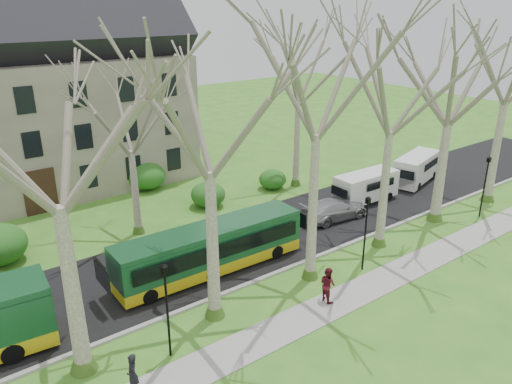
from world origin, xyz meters
The scene contains 15 objects.
ground centered at (0.00, 0.00, 0.00)m, with size 120.00×120.00×0.00m, color #367822.
sidewalk centered at (0.00, -2.50, 0.03)m, with size 70.00×2.00×0.06m, color gray.
road centered at (0.00, 5.50, 0.03)m, with size 80.00×8.00×0.06m, color black.
curb centered at (0.00, 1.50, 0.07)m, with size 80.00×0.25×0.14m, color #A5A39E.
building centered at (-6.00, 24.00, 8.07)m, with size 26.50×12.20×16.00m.
tree_row_verge centered at (0.00, 0.30, 7.00)m, with size 49.00×7.00×14.00m.
tree_row_far centered at (-1.33, 11.00, 6.00)m, with size 33.00×7.00×12.00m.
lamp_row centered at (0.00, -1.00, 2.57)m, with size 36.22×0.22×4.30m.
hedges centered at (-4.67, 14.00, 1.00)m, with size 30.60×8.60×2.00m.
bus_follow centered at (-0.85, 3.93, 1.42)m, with size 10.85×2.26×2.71m, color #154926, non-canonical shape.
sedan centered at (9.59, 4.79, 0.78)m, with size 2.01×4.94×1.43m, color #A2A2A6.
van_a centered at (13.67, 5.59, 1.17)m, with size 5.10×1.86×2.23m, color white, non-canonical shape.
van_b centered at (20.19, 5.94, 1.22)m, with size 5.33×1.94×2.32m, color white, non-canonical shape.
pedestrian_a centered at (-8.16, -2.15, 0.92)m, with size 0.63×0.41×1.72m, color black.
pedestrian_b centered at (2.19, -2.07, 0.97)m, with size 0.88×0.69×1.82m, color #5A1420.
Camera 1 is at (-13.50, -16.96, 14.10)m, focal length 35.00 mm.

